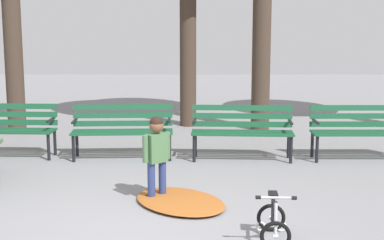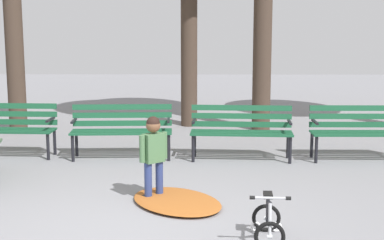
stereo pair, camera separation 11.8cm
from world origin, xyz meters
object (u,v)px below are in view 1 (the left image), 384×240
Objects in this scene: park_bench_right at (240,127)px; child_standing at (155,151)px; park_bench_far_left at (4,126)px; kids_bicycle at (271,222)px; park_bench_far_right at (359,127)px; park_bench_left at (120,127)px.

child_standing reaches higher than park_bench_right.
park_bench_far_left reaches higher than kids_bicycle.
child_standing is at bearing 132.76° from kids_bicycle.
park_bench_far_right is at bearing 61.54° from kids_bicycle.
park_bench_right is 2.82× the size of kids_bicycle.
park_bench_left is at bearing -3.22° from park_bench_far_left.
park_bench_far_left and park_bench_far_right have the same top height.
park_bench_left is at bearing 178.83° from park_bench_far_right.
park_bench_left is 1.56× the size of child_standing.
park_bench_left is at bearing 177.74° from park_bench_right.
child_standing is (-3.12, -2.12, 0.10)m from park_bench_far_right.
park_bench_far_left is at bearing 136.25° from kids_bicycle.
park_bench_right is at bearing 90.24° from kids_bicycle.
park_bench_far_right is 3.78m from child_standing.
park_bench_right is at bearing 179.93° from park_bench_far_right.
park_bench_left and park_bench_far_right have the same top height.
park_bench_far_left is 3.81m from park_bench_right.
park_bench_right is at bearing -2.26° from park_bench_left.
park_bench_far_left is 5.70m from park_bench_far_right.
kids_bicycle is (3.82, -3.65, -0.31)m from park_bench_far_left.
child_standing is (-1.23, -2.13, 0.10)m from park_bench_right.
kids_bicycle is (1.92, -3.55, -0.31)m from park_bench_left.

